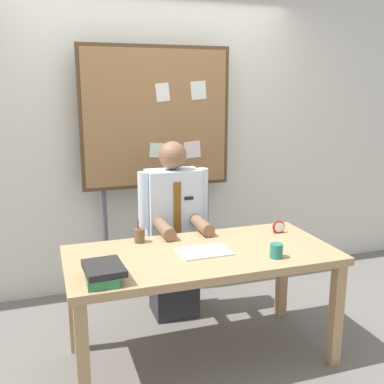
{
  "coord_description": "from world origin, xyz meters",
  "views": [
    {
      "loc": [
        -0.93,
        -2.57,
        1.77
      ],
      "look_at": [
        0.0,
        0.19,
        1.1
      ],
      "focal_mm": 42.27,
      "sensor_mm": 36.0,
      "label": 1
    }
  ],
  "objects": [
    {
      "name": "person",
      "position": [
        0.0,
        0.64,
        0.65
      ],
      "size": [
        0.55,
        0.56,
        1.39
      ],
      "color": "#2D2D33",
      "rests_on": "ground_plane"
    },
    {
      "name": "coffee_mug",
      "position": [
        0.4,
        -0.24,
        0.8
      ],
      "size": [
        0.08,
        0.08,
        0.09
      ],
      "primitive_type": "cylinder",
      "color": "#267266",
      "rests_on": "desk"
    },
    {
      "name": "book_stack",
      "position": [
        -0.66,
        -0.25,
        0.8
      ],
      "size": [
        0.22,
        0.28,
        0.09
      ],
      "color": "#337F47",
      "rests_on": "desk"
    },
    {
      "name": "desk",
      "position": [
        0.0,
        0.0,
        0.66
      ],
      "size": [
        1.72,
        0.81,
        0.75
      ],
      "color": "tan",
      "rests_on": "ground_plane"
    },
    {
      "name": "bulletin_board",
      "position": [
        0.0,
        1.12,
        1.5
      ],
      "size": [
        1.27,
        0.09,
        2.11
      ],
      "color": "#4C3823",
      "rests_on": "ground_plane"
    },
    {
      "name": "ground_plane",
      "position": [
        0.0,
        0.0,
        0.0
      ],
      "size": [
        12.0,
        12.0,
        0.0
      ],
      "primitive_type": "plane",
      "color": "slate"
    },
    {
      "name": "open_notebook",
      "position": [
        0.01,
        -0.02,
        0.76
      ],
      "size": [
        0.33,
        0.23,
        0.01
      ],
      "primitive_type": "cube",
      "rotation": [
        0.0,
        0.0,
        0.02
      ],
      "color": "silver",
      "rests_on": "desk"
    },
    {
      "name": "desk_clock",
      "position": [
        0.66,
        0.19,
        0.79
      ],
      "size": [
        0.09,
        0.04,
        0.09
      ],
      "color": "maroon",
      "rests_on": "desk"
    },
    {
      "name": "back_wall",
      "position": [
        0.0,
        1.33,
        1.35
      ],
      "size": [
        6.4,
        0.08,
        2.7
      ],
      "primitive_type": "cube",
      "color": "silver",
      "rests_on": "ground_plane"
    },
    {
      "name": "pen_holder",
      "position": [
        -0.34,
        0.3,
        0.8
      ],
      "size": [
        0.07,
        0.07,
        0.16
      ],
      "color": "brown",
      "rests_on": "desk"
    }
  ]
}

